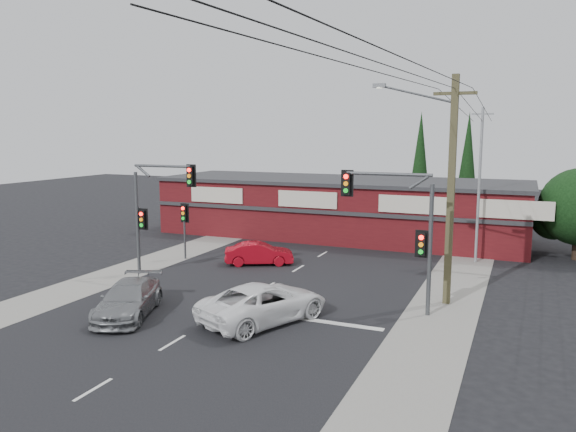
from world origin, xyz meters
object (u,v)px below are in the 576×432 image
at_px(white_suv, 264,303).
at_px(shop_building, 340,207).
at_px(red_sedan, 259,253).
at_px(silver_suv, 128,299).
at_px(utility_pole, 448,183).

distance_m(white_suv, shop_building, 19.62).
xyz_separation_m(white_suv, red_sedan, (-4.50, 8.82, -0.13)).
bearing_deg(silver_suv, shop_building, 62.24).
bearing_deg(shop_building, red_sedan, -98.00).
relative_size(white_suv, shop_building, 0.21).
distance_m(red_sedan, shop_building, 10.72).
height_order(silver_suv, shop_building, shop_building).
distance_m(silver_suv, shop_building, 21.10).
distance_m(shop_building, utility_pole, 17.15).
bearing_deg(utility_pole, silver_suv, -149.67).
height_order(red_sedan, shop_building, shop_building).
xyz_separation_m(white_suv, shop_building, (-3.02, 19.33, 1.36)).
relative_size(shop_building, utility_pole, 2.73).
xyz_separation_m(silver_suv, shop_building, (2.46, 20.91, 1.43)).
height_order(shop_building, utility_pole, utility_pole).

